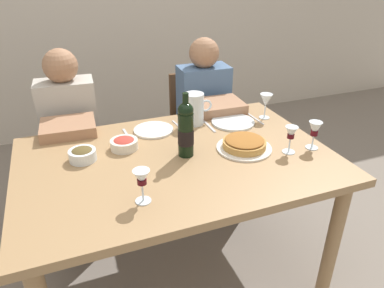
{
  "coord_description": "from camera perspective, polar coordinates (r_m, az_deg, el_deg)",
  "views": [
    {
      "loc": [
        -0.48,
        -1.44,
        1.62
      ],
      "look_at": [
        0.08,
        0.01,
        0.81
      ],
      "focal_mm": 33.68,
      "sensor_mm": 36.0,
      "label": 1
    }
  ],
  "objects": [
    {
      "name": "dining_table",
      "position": [
        1.79,
        -2.32,
        -4.63
      ],
      "size": [
        1.5,
        1.0,
        0.76
      ],
      "color": "#9E7A51",
      "rests_on": "ground"
    },
    {
      "name": "wine_bottle",
      "position": [
        1.7,
        -0.99,
        2.31
      ],
      "size": [
        0.08,
        0.08,
        0.32
      ],
      "color": "black",
      "rests_on": "dining_table"
    },
    {
      "name": "wine_glass_centre",
      "position": [
        1.81,
        15.4,
        1.5
      ],
      "size": [
        0.06,
        0.06,
        0.14
      ],
      "color": "silver",
      "rests_on": "dining_table"
    },
    {
      "name": "ground_plane",
      "position": [
        2.22,
        -1.98,
        -19.38
      ],
      "size": [
        8.0,
        8.0,
        0.0
      ],
      "primitive_type": "plane",
      "color": "slate"
    },
    {
      "name": "wine_glass_left_diner",
      "position": [
        1.4,
        -7.97,
        -5.54
      ],
      "size": [
        0.07,
        0.07,
        0.14
      ],
      "color": "silver",
      "rests_on": "dining_table"
    },
    {
      "name": "dinner_plate_right_setting",
      "position": [
        2.01,
        -6.11,
        2.23
      ],
      "size": [
        0.22,
        0.22,
        0.01
      ],
      "primitive_type": "cylinder",
      "color": "white",
      "rests_on": "dining_table"
    },
    {
      "name": "wine_glass_spare",
      "position": [
        1.88,
        18.85,
        2.08
      ],
      "size": [
        0.07,
        0.07,
        0.14
      ],
      "color": "silver",
      "rests_on": "dining_table"
    },
    {
      "name": "olive_bowl",
      "position": [
        1.78,
        -16.96,
        -1.54
      ],
      "size": [
        0.13,
        0.13,
        0.06
      ],
      "color": "silver",
      "rests_on": "dining_table"
    },
    {
      "name": "chair_right",
      "position": [
        2.73,
        0.82,
        3.19
      ],
      "size": [
        0.42,
        0.42,
        0.87
      ],
      "rotation": [
        0.0,
        0.0,
        3.1
      ],
      "color": "brown",
      "rests_on": "ground"
    },
    {
      "name": "water_pitcher",
      "position": [
        2.06,
        0.37,
        5.31
      ],
      "size": [
        0.17,
        0.11,
        0.18
      ],
      "color": "silver",
      "rests_on": "dining_table"
    },
    {
      "name": "chair_left",
      "position": [
        2.57,
        -18.18,
        0.16
      ],
      "size": [
        0.42,
        0.42,
        0.87
      ],
      "rotation": [
        0.0,
        0.0,
        3.08
      ],
      "color": "brown",
      "rests_on": "ground"
    },
    {
      "name": "dinner_plate_left_setting",
      "position": [
        2.11,
        6.51,
        3.49
      ],
      "size": [
        0.25,
        0.25,
        0.01
      ],
      "primitive_type": "cylinder",
      "color": "silver",
      "rests_on": "dining_table"
    },
    {
      "name": "wine_glass_right_diner",
      "position": [
        2.17,
        11.62,
        6.69
      ],
      "size": [
        0.07,
        0.07,
        0.15
      ],
      "color": "silver",
      "rests_on": "dining_table"
    },
    {
      "name": "knife_left_setting",
      "position": [
        2.18,
        10.02,
        3.95
      ],
      "size": [
        0.02,
        0.18,
        0.0
      ],
      "primitive_type": "cube",
      "rotation": [
        0.0,
        0.0,
        1.6
      ],
      "color": "silver",
      "rests_on": "dining_table"
    },
    {
      "name": "salad_bowl",
      "position": [
        1.84,
        -10.7,
        0.1
      ],
      "size": [
        0.14,
        0.14,
        0.06
      ],
      "color": "silver",
      "rests_on": "dining_table"
    },
    {
      "name": "baked_tart",
      "position": [
        1.82,
        8.27,
        0.01
      ],
      "size": [
        0.28,
        0.28,
        0.06
      ],
      "color": "white",
      "rests_on": "dining_table"
    },
    {
      "name": "diner_left",
      "position": [
        2.31,
        -18.4,
        0.23
      ],
      "size": [
        0.35,
        0.52,
        1.16
      ],
      "rotation": [
        0.0,
        0.0,
        3.08
      ],
      "color": "#B7B2A8",
      "rests_on": "ground"
    },
    {
      "name": "spoon_right_setting",
      "position": [
        1.99,
        -10.27,
        1.45
      ],
      "size": [
        0.02,
        0.16,
        0.0
      ],
      "primitive_type": "cube",
      "rotation": [
        0.0,
        0.0,
        1.61
      ],
      "color": "silver",
      "rests_on": "dining_table"
    },
    {
      "name": "knife_right_setting",
      "position": [
        2.05,
        -2.07,
        2.8
      ],
      "size": [
        0.03,
        0.18,
        0.0
      ],
      "primitive_type": "cube",
      "rotation": [
        0.0,
        0.0,
        1.67
      ],
      "color": "silver",
      "rests_on": "dining_table"
    },
    {
      "name": "fork_left_setting",
      "position": [
        2.05,
        2.77,
        2.81
      ],
      "size": [
        0.02,
        0.16,
        0.0
      ],
      "primitive_type": "cube",
      "rotation": [
        0.0,
        0.0,
        1.56
      ],
      "color": "silver",
      "rests_on": "dining_table"
    },
    {
      "name": "diner_right",
      "position": [
        2.48,
        2.71,
        3.58
      ],
      "size": [
        0.35,
        0.51,
        1.16
      ],
      "rotation": [
        0.0,
        0.0,
        3.1
      ],
      "color": "#4C6B93",
      "rests_on": "ground"
    }
  ]
}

